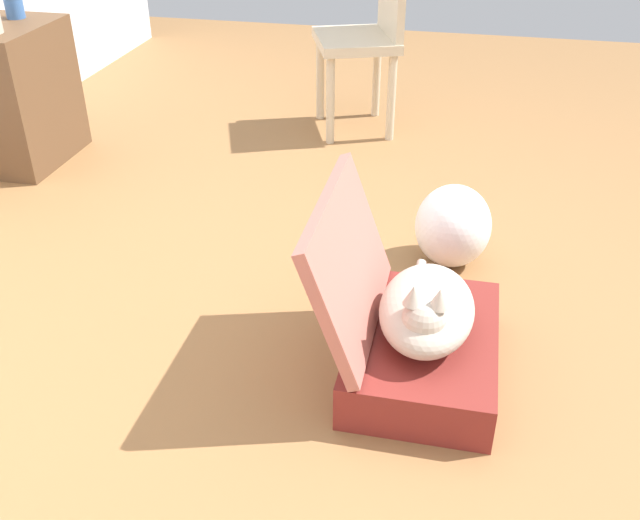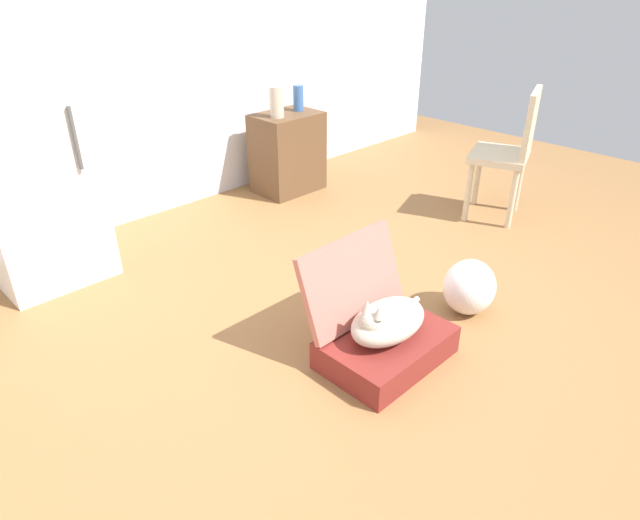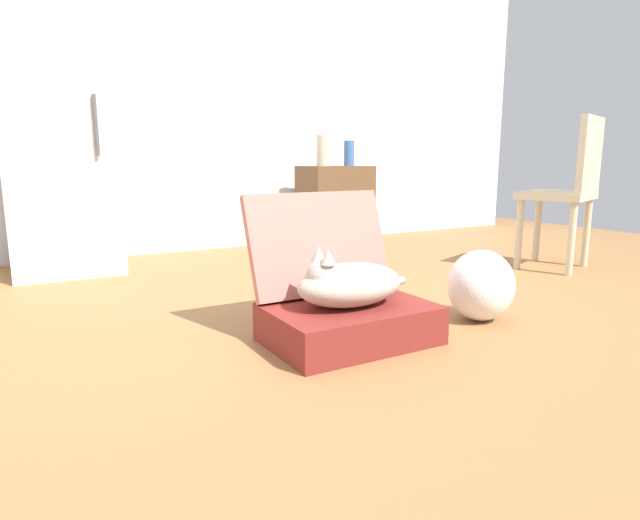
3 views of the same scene
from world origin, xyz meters
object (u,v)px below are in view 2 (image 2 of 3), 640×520
object	(u,v)px
vase_short	(298,98)
chair	(510,149)
plastic_bag_white	(469,287)
refrigerator	(22,148)
vase_tall	(277,102)
suitcase_base	(386,347)
cat	(387,321)
side_table	(288,153)

from	to	relation	value
vase_short	chair	size ratio (longest dim) A/B	0.21
chair	plastic_bag_white	bearing A→B (deg)	1.67
vase_short	refrigerator	bearing A→B (deg)	-178.64
plastic_bag_white	vase_tall	world-z (taller)	vase_tall
suitcase_base	cat	distance (m)	0.16
vase_tall	vase_short	xyz separation A→B (m)	(0.27, 0.04, -0.02)
refrigerator	side_table	bearing A→B (deg)	1.40
side_table	cat	bearing A→B (deg)	-120.43
suitcase_base	vase_tall	size ratio (longest dim) A/B	2.63
refrigerator	side_table	distance (m)	2.11
suitcase_base	vase_short	bearing A→B (deg)	57.10
plastic_bag_white	chair	distance (m)	1.49
suitcase_base	cat	size ratio (longest dim) A/B	1.22
side_table	chair	distance (m)	1.79
plastic_bag_white	refrigerator	xyz separation A→B (m)	(-1.50, 2.08, 0.67)
vase_short	chair	xyz separation A→B (m)	(0.65, -1.59, -0.22)
side_table	vase_short	size ratio (longest dim) A/B	3.22
suitcase_base	side_table	xyz separation A→B (m)	(1.21, 2.09, 0.26)
side_table	suitcase_base	bearing A→B (deg)	-120.19
side_table	vase_tall	distance (m)	0.47
vase_short	side_table	bearing A→B (deg)	-179.19
cat	vase_short	distance (m)	2.55
plastic_bag_white	vase_tall	bearing A→B (deg)	78.89
chair	suitcase_base	bearing A→B (deg)	-6.51
side_table	vase_tall	world-z (taller)	vase_tall
cat	vase_short	bearing A→B (deg)	56.87
cat	chair	size ratio (longest dim) A/B	0.53
cat	vase_tall	distance (m)	2.38
chair	cat	bearing A→B (deg)	-6.59
refrigerator	chair	distance (m)	3.24
plastic_bag_white	cat	bearing A→B (deg)	176.17
refrigerator	vase_short	world-z (taller)	refrigerator
cat	side_table	bearing A→B (deg)	59.57
suitcase_base	vase_short	world-z (taller)	vase_short
refrigerator	plastic_bag_white	bearing A→B (deg)	-54.21
refrigerator	vase_short	size ratio (longest dim) A/B	8.02
refrigerator	chair	xyz separation A→B (m)	(2.83, -1.54, -0.28)
suitcase_base	refrigerator	bearing A→B (deg)	112.27
suitcase_base	chair	world-z (taller)	chair
vase_tall	vase_short	distance (m)	0.28
refrigerator	side_table	size ratio (longest dim) A/B	2.49
suitcase_base	vase_short	distance (m)	2.58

